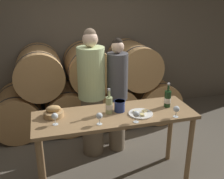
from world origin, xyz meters
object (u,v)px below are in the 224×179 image
Objects in this scene: wine_glass_far_left at (55,117)px; tasting_table at (115,124)px; bread_basket at (54,112)px; blue_crock at (120,106)px; cheese_plate at (141,114)px; wine_bottle_red at (168,99)px; wine_glass_right at (176,109)px; wine_glass_left at (99,116)px; wine_glass_center at (136,114)px; person_right at (117,95)px; wine_bottle_white at (109,105)px; person_left at (92,94)px.

tasting_table is at bearing 6.85° from wine_glass_far_left.
bread_basket is (-0.67, 0.12, 0.18)m from tasting_table.
blue_crock is 0.26m from cheese_plate.
wine_bottle_red reaches higher than cheese_plate.
tasting_table is 0.71m from wine_glass_far_left.
wine_bottle_red is at bearing 83.55° from wine_glass_right.
wine_bottle_red is 0.91m from wine_glass_left.
wine_glass_left is 1.00× the size of wine_glass_center.
bread_basket is 0.55m from wine_glass_left.
blue_crock is 0.60× the size of bread_basket.
person_right reaches higher than wine_glass_left.
wine_glass_left is at bearing 176.10° from wine_glass_right.
tasting_table is 0.70m from wine_bottle_red.
tasting_table is at bearing -108.59° from person_right.
person_right is 1.22m from wine_glass_far_left.
bread_basket is (-0.75, 0.06, -0.02)m from blue_crock.
tasting_table is at bearing 157.93° from wine_glass_right.
tasting_table is 6.66× the size of cheese_plate.
wine_bottle_red is 0.41m from cheese_plate.
wine_bottle_red is 1.02× the size of wine_bottle_white.
wine_glass_left reaches higher than cheese_plate.
cheese_plate is at bearing 54.43° from wine_glass_center.
bread_basket is at bearing 145.07° from wine_glass_left.
wine_glass_right is at bearing -7.64° from wine_glass_far_left.
wine_glass_center is (-0.12, -0.16, 0.08)m from cheese_plate.
cheese_plate is (0.28, -0.09, 0.14)m from tasting_table.
bread_basket is at bearing 90.72° from wine_glass_far_left.
cheese_plate is (0.21, -0.14, -0.06)m from blue_crock.
blue_crock is at bearing 145.34° from cheese_plate.
bread_basket and wine_glass_left have the same top height.
tasting_table is 1.10× the size of person_right.
wine_bottle_red is 0.28m from wine_glass_right.
person_left is at bearing 95.83° from wine_bottle_white.
person_right reaches higher than wine_glass_center.
wine_glass_far_left is at bearing -139.11° from person_right.
wine_bottle_red is (0.66, 0.02, 0.24)m from tasting_table.
wine_bottle_red is 1.34m from wine_glass_far_left.
wine_bottle_white is at bearing -172.09° from blue_crock.
wine_glass_far_left reaches higher than cheese_plate.
cheese_plate is 0.22m from wine_glass_center.
person_right is 12.78× the size of blue_crock.
wine_glass_left is at bearing -166.22° from wine_bottle_red.
wine_glass_left is at bearing -14.60° from wine_glass_far_left.
person_right is at bearing 112.18° from wine_glass_right.
blue_crock is (-0.17, -0.65, 0.15)m from person_right.
wine_glass_center is (0.22, -0.29, -0.01)m from wine_bottle_white.
tasting_table is at bearing -9.80° from bread_basket.
wine_glass_left is (0.45, -0.31, 0.04)m from bread_basket.
blue_crock is at bearing 106.25° from wine_glass_center.
person_left reaches higher than tasting_table.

